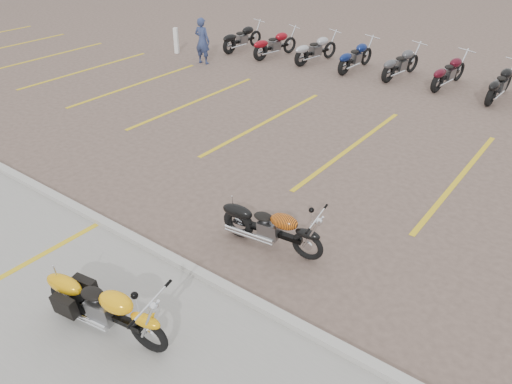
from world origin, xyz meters
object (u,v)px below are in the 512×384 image
yellow_cruiser (105,307)px  person_a (202,41)px  flame_cruiser (270,228)px  bollard (176,41)px

yellow_cruiser → person_a: size_ratio=1.28×
flame_cruiser → bollard: bearing=135.2°
person_a → bollard: 1.88m
person_a → bollard: (-1.80, 0.40, -0.34)m
yellow_cruiser → flame_cruiser: bearing=68.6°
flame_cruiser → bollard: (-10.52, 8.22, 0.09)m
yellow_cruiser → flame_cruiser: 3.15m
yellow_cruiser → flame_cruiser: size_ratio=1.07×
bollard → person_a: bearing=-12.7°
yellow_cruiser → person_a: 13.52m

